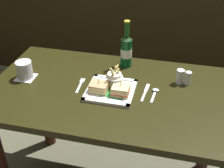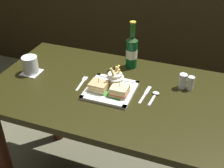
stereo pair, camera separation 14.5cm
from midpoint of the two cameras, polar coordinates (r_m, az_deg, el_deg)
The scene contains 13 objects.
dining_table at distance 1.57m, azimuth -2.41°, elevation -5.91°, with size 1.30×0.74×0.78m.
square_plate at distance 1.46m, azimuth -3.09°, elevation -1.37°, with size 0.24×0.24×0.02m.
sandwich_half_left at distance 1.44m, azimuth -5.48°, elevation -0.70°, with size 0.09×0.08×0.07m.
sandwich_half_right at distance 1.42m, azimuth -1.17°, elevation -1.26°, with size 0.08×0.08×0.08m.
fries_cup at distance 1.46m, azimuth -2.42°, elevation 1.31°, with size 0.09×0.09×0.12m.
beer_bottle at distance 1.64m, azimuth 0.32°, elevation 6.71°, with size 0.07×0.07×0.28m.
drink_coaster at distance 1.66m, azimuth -19.16°, elevation 1.13°, with size 0.10×0.10×0.00m, color silver.
water_glass at distance 1.64m, azimuth -19.43°, elevation 2.43°, with size 0.09×0.09×0.10m.
fork at distance 1.53m, azimuth -9.01°, elevation -0.18°, with size 0.03×0.14×0.00m.
knife at distance 1.46m, azimuth 3.88°, elevation -1.60°, with size 0.03×0.16×0.00m.
spoon at distance 1.46m, azimuth 5.77°, elevation -1.65°, with size 0.04×0.12×0.01m.
salt_shaker at distance 1.53m, azimuth 10.74°, elevation 1.20°, with size 0.04×0.04×0.08m.
pepper_shaker at distance 1.54m, azimuth 12.23°, elevation 0.91°, with size 0.03×0.03×0.07m.
Camera 1 is at (0.28, -1.19, 1.61)m, focal length 45.97 mm.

